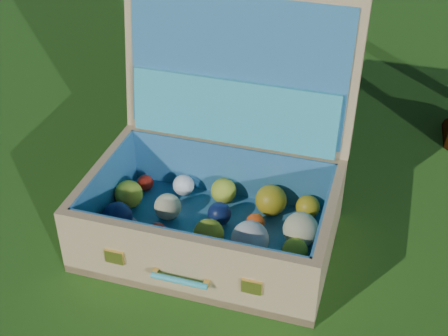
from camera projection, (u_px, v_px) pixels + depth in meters
ground at (272, 269)px, 1.46m from camera, size 60.00×60.00×0.00m
stray_ball at (127, 228)px, 1.53m from camera, size 0.06×0.06×0.06m
suitcase at (221, 174)px, 1.50m from camera, size 0.65×0.57×0.56m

